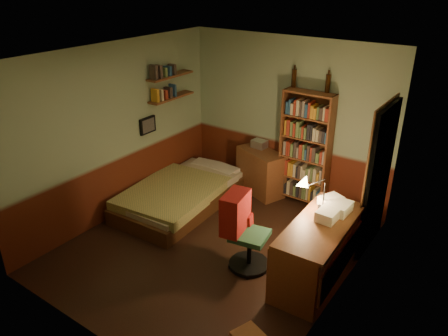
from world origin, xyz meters
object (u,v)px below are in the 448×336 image
Objects in this scene: bed at (182,187)px; mini_stereo at (259,144)px; desk at (319,251)px; desk_lamp at (325,183)px; office_chair at (250,231)px; dresser at (261,172)px; bookshelf at (305,150)px.

bed is 9.06× the size of mini_stereo.
bed is at bearing 167.67° from desk.
desk_lamp is (1.73, -1.35, 0.32)m from mini_stereo.
office_chair is at bearing -25.61° from bed.
bed is 2.54m from desk_lamp.
dresser is 3.52× the size of mini_stereo.
bed is 3.21× the size of desk_lamp.
bookshelf is 1.25× the size of desk.
bed is at bearing -113.66° from mini_stereo.
bookshelf is at bearing 116.61° from desk_lamp.
office_chair is at bearing -83.10° from bookshelf.
mini_stereo is at bearing 134.84° from desk_lamp.
bookshelf is at bearing 86.26° from office_chair.
desk_lamp reaches higher than bed.
bookshelf is (1.53, 1.20, 0.60)m from bed.
desk_lamp reaches higher than mini_stereo.
dresser is 0.57× the size of desk.
mini_stereo is at bearing 155.01° from dresser.
bookshelf is 1.99m from office_chair.
desk_lamp is (0.88, -1.31, 0.21)m from bookshelf.
mini_stereo is at bearing 108.28° from office_chair.
mini_stereo is 0.86m from bookshelf.
bed is at bearing -141.24° from bookshelf.
mini_stereo reaches higher than dresser.
bookshelf is at bearing 35.40° from bed.
desk is (1.02, -1.66, -0.53)m from bookshelf.
bookshelf is at bearing 119.32° from desk.
desk is at bearing -12.81° from bed.
desk is 1.39× the size of office_chair.
office_chair is at bearing -56.70° from mini_stereo.
desk reaches higher than bed.
desk is (1.87, -1.70, -0.42)m from mini_stereo.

